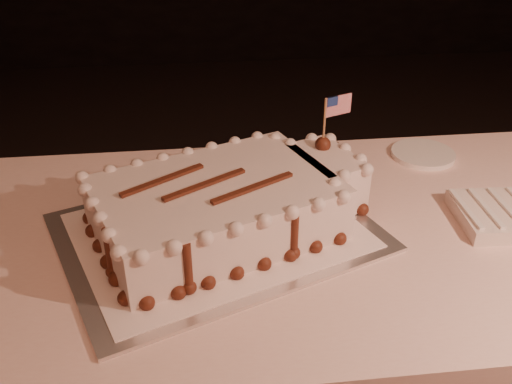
{
  "coord_description": "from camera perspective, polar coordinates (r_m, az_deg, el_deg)",
  "views": [
    {
      "loc": [
        -0.42,
        -0.36,
        1.43
      ],
      "look_at": [
        -0.31,
        0.6,
        0.84
      ],
      "focal_mm": 40.0,
      "sensor_mm": 36.0,
      "label": 1
    }
  ],
  "objects": [
    {
      "name": "sheet_cake",
      "position": [
        1.15,
        -2.55,
        -1.11
      ],
      "size": [
        0.6,
        0.46,
        0.23
      ],
      "color": "silver",
      "rests_on": "doily"
    },
    {
      "name": "doily",
      "position": [
        1.17,
        -3.91,
        -3.82
      ],
      "size": [
        0.66,
        0.58,
        0.0
      ],
      "primitive_type": "cube",
      "rotation": [
        0.0,
        0.0,
        0.37
      ],
      "color": "white",
      "rests_on": "cake_board"
    },
    {
      "name": "cake_board",
      "position": [
        1.17,
        -3.9,
        -4.02
      ],
      "size": [
        0.73,
        0.65,
        0.01
      ],
      "primitive_type": "cube",
      "rotation": [
        0.0,
        0.0,
        0.37
      ],
      "color": "silver",
      "rests_on": "banquet_table"
    },
    {
      "name": "side_plate",
      "position": [
        1.53,
        16.36,
        3.66
      ],
      "size": [
        0.16,
        0.16,
        0.01
      ],
      "primitive_type": "cylinder",
      "color": "white",
      "rests_on": "banquet_table"
    },
    {
      "name": "banquet_table",
      "position": [
        1.48,
        12.53,
        -15.01
      ],
      "size": [
        2.4,
        0.8,
        0.75
      ],
      "primitive_type": "cube",
      "color": "#F9CDC1",
      "rests_on": "ground"
    }
  ]
}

